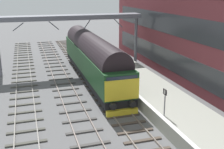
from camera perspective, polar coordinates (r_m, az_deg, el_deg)
The scene contains 9 objects.
ground_plane at distance 24.42m, azimuth -0.63°, elevation -4.99°, with size 140.00×140.00×0.00m, color #5E5E60.
track_main at distance 24.40m, azimuth -0.63°, elevation -4.87°, with size 2.50×60.00×0.15m.
track_adjacent_west at distance 23.75m, azimuth -8.11°, elevation -5.67°, with size 2.50×60.00×0.15m.
track_adjacent_far_west at distance 23.53m, azimuth -17.08°, elevation -6.50°, with size 2.50×60.00×0.15m.
station_platform at distance 25.43m, azimuth 7.17°, elevation -3.01°, with size 4.00×44.00×1.01m.
diesel_locomotive at distance 28.90m, azimuth -3.86°, elevation 3.61°, with size 2.74×18.52×4.68m.
platform_number_sign at distance 18.87m, azimuth 10.59°, elevation -4.71°, with size 0.10×0.44×1.85m.
waiting_passenger at distance 31.31m, azimuth 0.21°, elevation 3.76°, with size 0.44×0.48×1.64m.
overhead_footbridge at distance 32.52m, azimuth -8.35°, elevation 10.86°, with size 16.21×2.00×6.31m.
Camera 1 is at (-6.45, -21.73, 9.09)m, focal length 45.44 mm.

